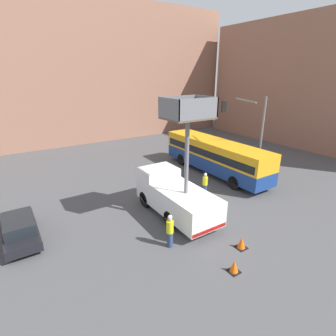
% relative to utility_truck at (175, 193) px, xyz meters
% --- Properties ---
extents(ground_plane, '(120.00, 120.00, 0.00)m').
position_rel_utility_truck_xyz_m(ground_plane, '(0.63, 0.74, -1.57)').
color(ground_plane, '#4C4C4F').
extents(building_backdrop_far, '(44.00, 10.00, 17.60)m').
position_rel_utility_truck_xyz_m(building_backdrop_far, '(0.63, 26.39, 7.23)').
color(building_backdrop_far, '#936651').
rests_on(building_backdrop_far, ground_plane).
extents(building_backdrop_side, '(10.00, 28.00, 15.17)m').
position_rel_utility_truck_xyz_m(building_backdrop_side, '(26.54, 5.82, 6.01)').
color(building_backdrop_side, '#936651').
rests_on(building_backdrop_side, ground_plane).
extents(utility_truck, '(2.56, 6.39, 7.57)m').
position_rel_utility_truck_xyz_m(utility_truck, '(0.00, 0.00, 0.00)').
color(utility_truck, white).
rests_on(utility_truck, ground_plane).
extents(city_bus, '(2.55, 11.48, 3.05)m').
position_rel_utility_truck_xyz_m(city_bus, '(7.33, 4.30, 0.24)').
color(city_bus, navy).
rests_on(city_bus, ground_plane).
extents(traffic_light_pole, '(3.62, 3.37, 6.96)m').
position_rel_utility_truck_xyz_m(traffic_light_pole, '(9.02, 2.16, 3.10)').
color(traffic_light_pole, slate).
rests_on(traffic_light_pole, ground_plane).
extents(road_worker_near_truck, '(0.38, 0.38, 1.90)m').
position_rel_utility_truck_xyz_m(road_worker_near_truck, '(-2.12, -2.64, -0.62)').
color(road_worker_near_truck, navy).
rests_on(road_worker_near_truck, ground_plane).
extents(road_worker_directing, '(0.38, 0.38, 1.76)m').
position_rel_utility_truck_xyz_m(road_worker_directing, '(3.61, 1.25, -0.70)').
color(road_worker_directing, navy).
rests_on(road_worker_directing, ground_plane).
extents(traffic_cone_near_truck, '(0.53, 0.53, 0.61)m').
position_rel_utility_truck_xyz_m(traffic_cone_near_truck, '(-0.67, -5.86, -1.29)').
color(traffic_cone_near_truck, black).
rests_on(traffic_cone_near_truck, ground_plane).
extents(traffic_cone_mid_road, '(0.56, 0.56, 0.64)m').
position_rel_utility_truck_xyz_m(traffic_cone_mid_road, '(0.98, -4.81, -1.27)').
color(traffic_cone_mid_road, black).
rests_on(traffic_cone_mid_road, ground_plane).
extents(parked_car_curbside, '(1.71, 4.41, 1.41)m').
position_rel_utility_truck_xyz_m(parked_car_curbside, '(-8.72, 2.35, -0.86)').
color(parked_car_curbside, black).
rests_on(parked_car_curbside, ground_plane).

